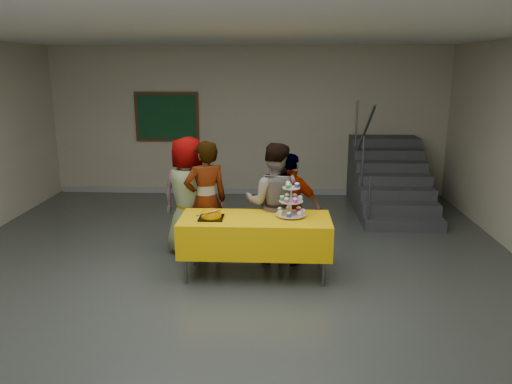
{
  "coord_description": "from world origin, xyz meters",
  "views": [
    {
      "loc": [
        0.64,
        -5.13,
        2.6
      ],
      "look_at": [
        0.35,
        1.0,
        1.05
      ],
      "focal_mm": 35.0,
      "sensor_mm": 36.0,
      "label": 1
    }
  ],
  "objects_px": {
    "bear_cake": "(211,214)",
    "schoolchild_c": "(274,203)",
    "bake_table": "(255,234)",
    "cupcake_stand": "(291,204)",
    "schoolchild_d": "(291,208)",
    "schoolchild_a": "(188,196)",
    "schoolchild_b": "(206,201)",
    "staircase": "(388,182)",
    "noticeboard": "(167,117)"
  },
  "relations": [
    {
      "from": "schoolchild_b",
      "to": "schoolchild_c",
      "type": "bearing_deg",
      "value": 152.06
    },
    {
      "from": "schoolchild_d",
      "to": "noticeboard",
      "type": "xyz_separation_m",
      "value": [
        -2.45,
        3.59,
        0.86
      ]
    },
    {
      "from": "schoolchild_d",
      "to": "bear_cake",
      "type": "bearing_deg",
      "value": 54.25
    },
    {
      "from": "schoolchild_c",
      "to": "schoolchild_d",
      "type": "xyz_separation_m",
      "value": [
        0.23,
        0.05,
        -0.08
      ]
    },
    {
      "from": "schoolchild_a",
      "to": "schoolchild_b",
      "type": "bearing_deg",
      "value": 164.47
    },
    {
      "from": "noticeboard",
      "to": "schoolchild_b",
      "type": "bearing_deg",
      "value": -70.08
    },
    {
      "from": "schoolchild_b",
      "to": "schoolchild_d",
      "type": "relative_size",
      "value": 1.11
    },
    {
      "from": "cupcake_stand",
      "to": "schoolchild_b",
      "type": "xyz_separation_m",
      "value": [
        -1.14,
        0.49,
        -0.11
      ]
    },
    {
      "from": "schoolchild_a",
      "to": "noticeboard",
      "type": "bearing_deg",
      "value": -53.86
    },
    {
      "from": "schoolchild_c",
      "to": "noticeboard",
      "type": "bearing_deg",
      "value": -52.56
    },
    {
      "from": "staircase",
      "to": "schoolchild_d",
      "type": "bearing_deg",
      "value": -124.47
    },
    {
      "from": "bake_table",
      "to": "schoolchild_b",
      "type": "height_order",
      "value": "schoolchild_b"
    },
    {
      "from": "bear_cake",
      "to": "schoolchild_d",
      "type": "distance_m",
      "value": 1.18
    },
    {
      "from": "bear_cake",
      "to": "schoolchild_c",
      "type": "height_order",
      "value": "schoolchild_c"
    },
    {
      "from": "cupcake_stand",
      "to": "schoolchild_c",
      "type": "relative_size",
      "value": 0.27
    },
    {
      "from": "staircase",
      "to": "bear_cake",
      "type": "bearing_deg",
      "value": -130.51
    },
    {
      "from": "bake_table",
      "to": "staircase",
      "type": "height_order",
      "value": "staircase"
    },
    {
      "from": "noticeboard",
      "to": "bake_table",
      "type": "bearing_deg",
      "value": -64.33
    },
    {
      "from": "schoolchild_b",
      "to": "schoolchild_d",
      "type": "distance_m",
      "value": 1.16
    },
    {
      "from": "bake_table",
      "to": "schoolchild_d",
      "type": "bearing_deg",
      "value": 51.54
    },
    {
      "from": "schoolchild_c",
      "to": "staircase",
      "type": "height_order",
      "value": "staircase"
    },
    {
      "from": "bake_table",
      "to": "noticeboard",
      "type": "bearing_deg",
      "value": 115.67
    },
    {
      "from": "cupcake_stand",
      "to": "schoolchild_a",
      "type": "bearing_deg",
      "value": 154.13
    },
    {
      "from": "cupcake_stand",
      "to": "staircase",
      "type": "height_order",
      "value": "staircase"
    },
    {
      "from": "schoolchild_c",
      "to": "schoolchild_d",
      "type": "relative_size",
      "value": 1.1
    },
    {
      "from": "bear_cake",
      "to": "schoolchild_c",
      "type": "relative_size",
      "value": 0.22
    },
    {
      "from": "bake_table",
      "to": "cupcake_stand",
      "type": "xyz_separation_m",
      "value": [
        0.44,
        0.08,
        0.38
      ]
    },
    {
      "from": "bake_table",
      "to": "schoolchild_b",
      "type": "distance_m",
      "value": 0.94
    },
    {
      "from": "schoolchild_a",
      "to": "cupcake_stand",
      "type": "bearing_deg",
      "value": 173.5
    },
    {
      "from": "schoolchild_b",
      "to": "staircase",
      "type": "relative_size",
      "value": 0.69
    },
    {
      "from": "bake_table",
      "to": "schoolchild_d",
      "type": "distance_m",
      "value": 0.75
    },
    {
      "from": "staircase",
      "to": "noticeboard",
      "type": "height_order",
      "value": "noticeboard"
    },
    {
      "from": "cupcake_stand",
      "to": "schoolchild_c",
      "type": "distance_m",
      "value": 0.51
    },
    {
      "from": "bake_table",
      "to": "staircase",
      "type": "bearing_deg",
      "value": 54.82
    },
    {
      "from": "schoolchild_d",
      "to": "staircase",
      "type": "bearing_deg",
      "value": -102.36
    },
    {
      "from": "schoolchild_b",
      "to": "noticeboard",
      "type": "height_order",
      "value": "noticeboard"
    },
    {
      "from": "bake_table",
      "to": "bear_cake",
      "type": "bearing_deg",
      "value": -174.28
    },
    {
      "from": "schoolchild_a",
      "to": "schoolchild_b",
      "type": "xyz_separation_m",
      "value": [
        0.28,
        -0.19,
        -0.01
      ]
    },
    {
      "from": "bear_cake",
      "to": "schoolchild_b",
      "type": "height_order",
      "value": "schoolchild_b"
    },
    {
      "from": "cupcake_stand",
      "to": "staircase",
      "type": "relative_size",
      "value": 0.19
    },
    {
      "from": "cupcake_stand",
      "to": "schoolchild_c",
      "type": "height_order",
      "value": "schoolchild_c"
    },
    {
      "from": "cupcake_stand",
      "to": "schoolchild_d",
      "type": "bearing_deg",
      "value": 88.74
    },
    {
      "from": "bear_cake",
      "to": "schoolchild_a",
      "type": "distance_m",
      "value": 0.93
    },
    {
      "from": "schoolchild_a",
      "to": "staircase",
      "type": "distance_m",
      "value": 4.21
    },
    {
      "from": "noticeboard",
      "to": "cupcake_stand",
      "type": "bearing_deg",
      "value": -59.12
    },
    {
      "from": "schoolchild_a",
      "to": "schoolchild_b",
      "type": "relative_size",
      "value": 1.01
    },
    {
      "from": "cupcake_stand",
      "to": "noticeboard",
      "type": "relative_size",
      "value": 0.34
    },
    {
      "from": "staircase",
      "to": "noticeboard",
      "type": "distance_m",
      "value": 4.56
    },
    {
      "from": "bake_table",
      "to": "schoolchild_c",
      "type": "bearing_deg",
      "value": 66.43
    },
    {
      "from": "schoolchild_b",
      "to": "schoolchild_c",
      "type": "relative_size",
      "value": 1.01
    }
  ]
}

